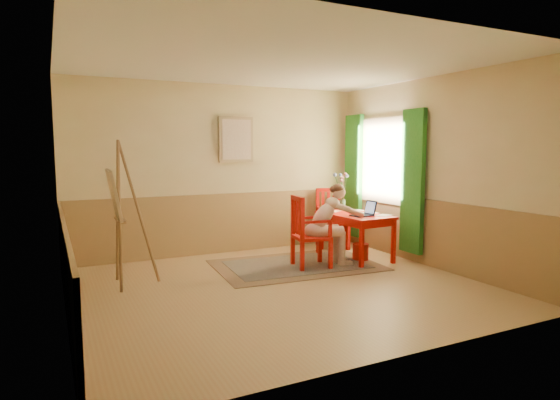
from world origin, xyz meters
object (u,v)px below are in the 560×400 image
chair_back (330,218)px  chair_left (308,232)px  laptop (365,213)px  easel (117,200)px  figure (328,221)px  table (355,220)px

chair_back → chair_left: bearing=-134.1°
laptop → easel: bearing=175.0°
figure → chair_left: bearing=173.0°
chair_left → chair_back: (1.11, 1.14, -0.01)m
figure → laptop: size_ratio=3.09×
easel → table: bearing=-1.5°
table → easel: easel is taller
table → figure: bearing=-160.5°
chair_left → easel: easel is taller
chair_left → figure: size_ratio=0.87×
figure → laptop: (0.66, -0.00, 0.09)m
easel → chair_left: bearing=-6.0°
chair_left → laptop: chair_left is taller
laptop → table: bearing=96.0°
table → chair_back: bearing=81.2°
table → figure: (-0.63, -0.22, 0.05)m
figure → laptop: figure is taller
figure → easel: (-2.94, 0.32, 0.43)m
table → laptop: 0.26m
laptop → easel: size_ratio=0.21×
laptop → easel: easel is taller
laptop → figure: bearing=180.0°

